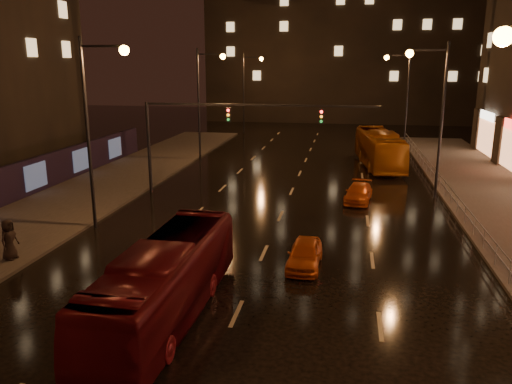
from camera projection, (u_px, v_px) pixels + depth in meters
ground at (288, 199)px, 33.06m from camera, size 140.00×140.00×0.00m
sidewalk_left at (60, 208)px, 30.60m from camera, size 7.00×70.00×0.15m
building_distant at (355, 2)px, 77.46m from camera, size 44.00×16.00×36.00m
traffic_signal at (213, 125)px, 32.75m from camera, size 15.31×0.32×6.20m
railing_right at (458, 201)px, 29.17m from camera, size 0.05×56.00×1.00m
bus_red at (166, 281)px, 17.24m from camera, size 2.52×9.95×2.76m
bus_curb at (379, 149)px, 43.17m from camera, size 3.92×11.37×3.10m
taxi_near at (305, 254)px, 21.77m from camera, size 1.49×3.51×1.18m
taxi_far at (359, 193)px, 32.29m from camera, size 2.04×4.00×1.11m
pedestrian_c at (9, 240)px, 22.18m from camera, size 0.68×0.96×1.84m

